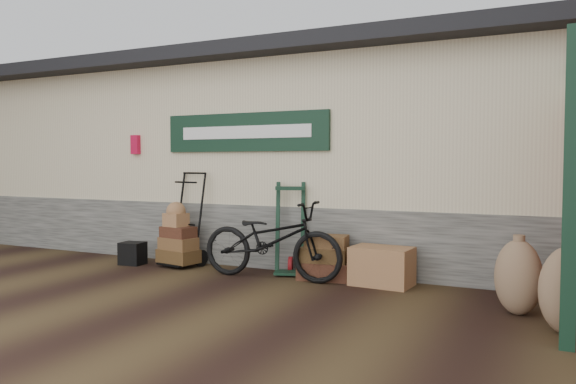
% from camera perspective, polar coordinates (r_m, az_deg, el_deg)
% --- Properties ---
extents(ground, '(80.00, 80.00, 0.00)m').
position_cam_1_polar(ground, '(7.25, -6.15, -9.07)').
color(ground, black).
rests_on(ground, ground).
extents(station_building, '(14.40, 4.10, 3.20)m').
position_cam_1_polar(station_building, '(9.53, 2.52, 3.60)').
color(station_building, '#4C4C47').
rests_on(station_building, ground).
extents(porter_trolley, '(0.78, 0.64, 1.40)m').
position_cam_1_polar(porter_trolley, '(8.40, -10.31, -2.61)').
color(porter_trolley, black).
rests_on(porter_trolley, ground).
extents(green_barrow, '(0.55, 0.51, 1.25)m').
position_cam_1_polar(green_barrow, '(7.62, 0.20, -3.72)').
color(green_barrow, black).
rests_on(green_barrow, ground).
extents(suitcase_stack, '(0.72, 0.51, 0.59)m').
position_cam_1_polar(suitcase_stack, '(7.34, 3.74, -6.59)').
color(suitcase_stack, '#3C1E13').
rests_on(suitcase_stack, ground).
extents(wicker_hamper, '(0.76, 0.53, 0.48)m').
position_cam_1_polar(wicker_hamper, '(7.08, 9.52, -7.44)').
color(wicker_hamper, '#8E5E38').
rests_on(wicker_hamper, ground).
extents(black_trunk, '(0.36, 0.32, 0.33)m').
position_cam_1_polar(black_trunk, '(8.71, -15.51, -6.02)').
color(black_trunk, black).
rests_on(black_trunk, ground).
extents(bicycle, '(0.75, 1.98, 1.14)m').
position_cam_1_polar(bicycle, '(7.30, -1.68, -4.45)').
color(bicycle, black).
rests_on(bicycle, ground).
extents(burlap_sack_left, '(0.58, 0.54, 0.75)m').
position_cam_1_polar(burlap_sack_left, '(6.08, 22.35, -8.02)').
color(burlap_sack_left, brown).
rests_on(burlap_sack_left, ground).
extents(burlap_sack_right, '(0.60, 0.56, 0.78)m').
position_cam_1_polar(burlap_sack_right, '(5.58, 26.51, -8.96)').
color(burlap_sack_right, brown).
rests_on(burlap_sack_right, ground).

